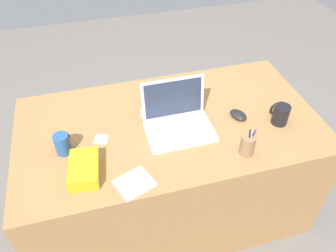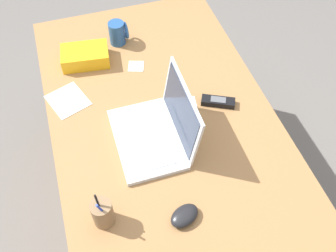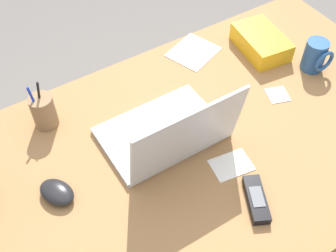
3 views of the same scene
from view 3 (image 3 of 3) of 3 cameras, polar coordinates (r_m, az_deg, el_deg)
The scene contains 10 objects.
desk at distance 1.51m, azimuth 2.01°, elevation -11.69°, with size 1.58×0.86×0.74m, color #9E7042.
laptop at distance 1.18m, azimuth 0.14°, elevation -0.99°, with size 0.34×0.26×0.23m.
computer_mouse at distance 1.14m, azimuth -14.60°, elevation -8.55°, with size 0.07×0.10×0.03m, color black.
coffee_mug_white at distance 1.47m, azimuth 19.07°, elevation 8.81°, with size 0.08×0.08×0.11m.
cordless_phone at distance 1.12m, azimuth 11.69°, elevation -9.54°, with size 0.10×0.14×0.03m.
pen_holder at distance 1.27m, azimuth -16.26°, elevation 1.90°, with size 0.07×0.07×0.16m.
snack_bag at distance 1.51m, azimuth 12.29°, elevation 10.85°, with size 0.13×0.20×0.06m, color #F2AD19.
paper_note_near_laptop at distance 1.49m, azimuth 3.40°, elevation 9.84°, with size 0.15×0.14×0.00m, color white.
paper_note_left at distance 1.18m, azimuth 8.43°, elevation -5.17°, with size 0.11×0.08×0.00m, color white.
paper_note_right at distance 1.38m, azimuth 14.40°, elevation 4.04°, with size 0.06×0.07×0.00m, color white.
Camera 3 is at (0.43, 0.58, 1.70)m, focal length 45.72 mm.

